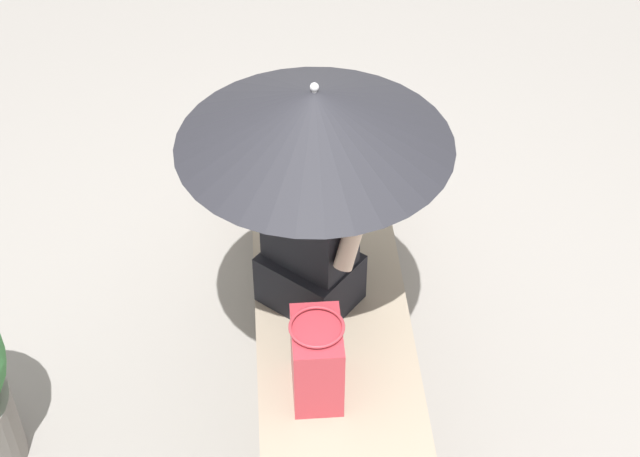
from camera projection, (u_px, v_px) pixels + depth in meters
name	position (u px, v px, depth m)	size (l,w,h in m)	color
ground_plane	(329.00, 369.00, 4.24)	(14.00, 14.00, 0.00)	gray
stone_bench	(329.00, 331.00, 4.07)	(2.48, 0.60, 0.49)	gray
person_seated	(310.00, 225.00, 3.62)	(0.46, 0.48, 0.90)	black
parasol	(315.00, 118.00, 3.29)	(0.97, 0.97, 1.01)	#B7B7BC
handbag_black	(317.00, 359.00, 3.43)	(0.26, 0.19, 0.34)	#B2333D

